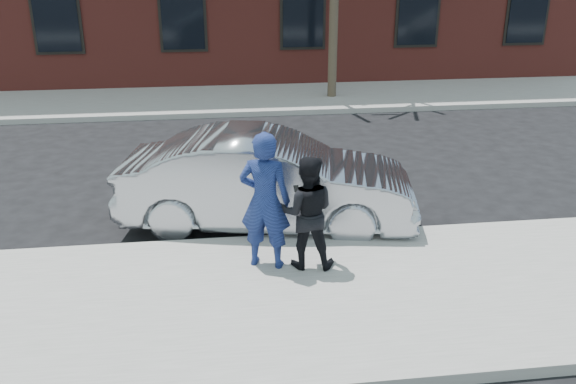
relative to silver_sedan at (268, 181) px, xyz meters
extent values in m
plane|color=black|center=(-1.69, -2.30, -0.79)|extent=(100.00, 100.00, 0.00)
cube|color=gray|center=(-1.69, -2.55, -0.71)|extent=(50.00, 3.50, 0.15)
cube|color=#999691|center=(-1.69, -0.75, -0.71)|extent=(50.00, 0.10, 0.15)
cube|color=gray|center=(-1.69, 8.95, -0.71)|extent=(50.00, 3.50, 0.15)
cube|color=#999691|center=(-1.69, 7.15, -0.71)|extent=(50.00, 0.10, 0.15)
cube|color=black|center=(2.21, 10.64, 1.41)|extent=(1.30, 0.06, 1.70)
cube|color=black|center=(9.81, 10.64, 1.41)|extent=(1.30, 0.06, 1.70)
cylinder|color=#3E3224|center=(2.81, 8.70, 1.46)|extent=(0.26, 0.26, 4.20)
imported|color=#999BA3|center=(0.00, 0.00, 0.00)|extent=(5.00, 2.52, 1.57)
imported|color=navy|center=(-0.19, -1.64, 0.34)|extent=(0.82, 0.67, 1.94)
cube|color=black|center=(-0.17, -1.42, 0.57)|extent=(0.11, 0.14, 0.08)
imported|color=black|center=(0.37, -1.73, 0.17)|extent=(0.88, 0.74, 1.61)
cube|color=black|center=(0.25, -1.53, 0.44)|extent=(0.07, 0.14, 0.06)
camera|label=1|loc=(-0.87, -9.24, 3.50)|focal=38.00mm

